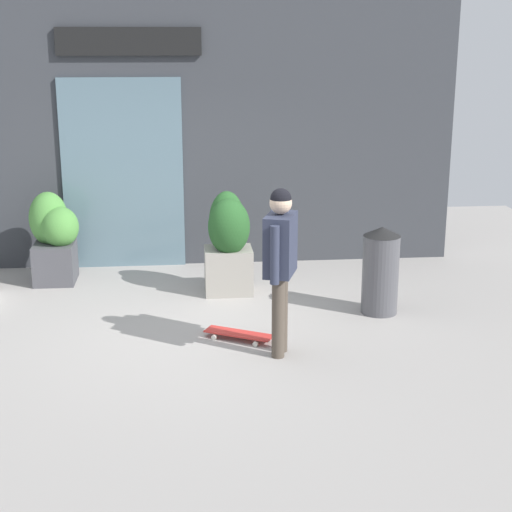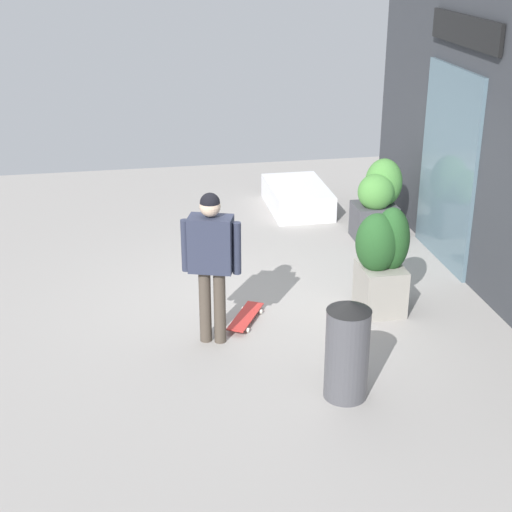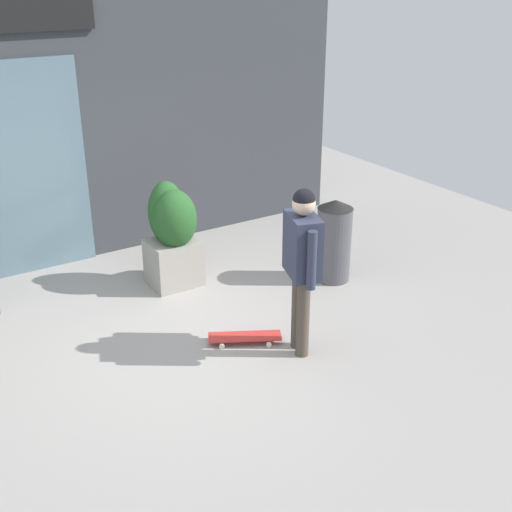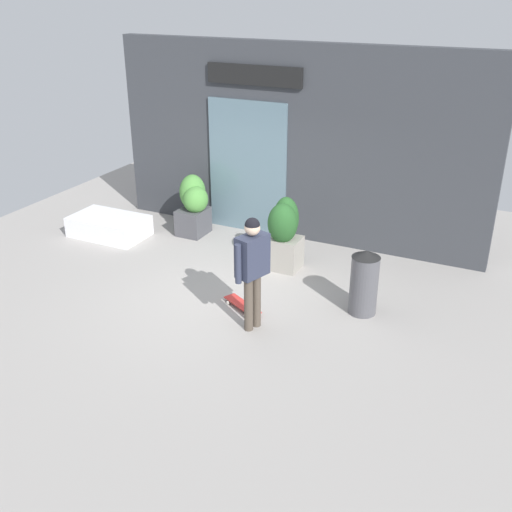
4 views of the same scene
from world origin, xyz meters
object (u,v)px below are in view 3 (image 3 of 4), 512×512
at_px(skateboard, 245,337).
at_px(skateboarder, 302,255).
at_px(trash_bin, 334,240).
at_px(planter_box_right, 172,232).

bearing_deg(skateboard, skateboarder, 160.52).
bearing_deg(trash_bin, skateboarder, -139.45).
height_order(skateboarder, trash_bin, skateboarder).
distance_m(skateboarder, skateboard, 1.14).
xyz_separation_m(skateboarder, planter_box_right, (-0.39, 2.03, -0.38)).
bearing_deg(skateboarder, planter_box_right, -60.61).
height_order(skateboard, planter_box_right, planter_box_right).
relative_size(skateboard, planter_box_right, 0.59).
distance_m(planter_box_right, trash_bin, 1.94).
height_order(skateboarder, skateboard, skateboarder).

